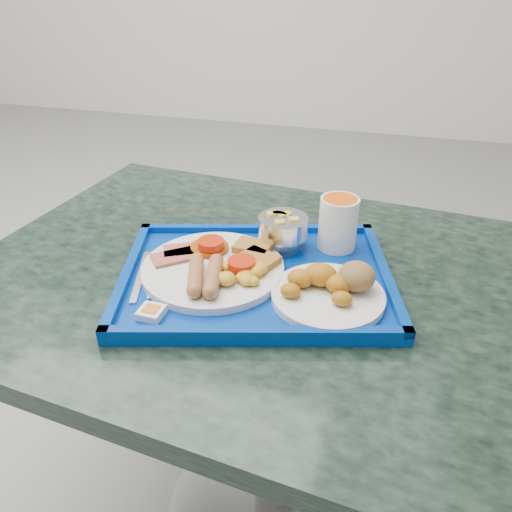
{
  "coord_description": "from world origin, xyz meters",
  "views": [
    {
      "loc": [
        1.25,
        -1.16,
        1.26
      ],
      "look_at": [
        1.05,
        -0.44,
        0.8
      ],
      "focal_mm": 35.0,
      "sensor_mm": 36.0,
      "label": 1
    }
  ],
  "objects_px": {
    "tray": "(256,278)",
    "fruit_bowl": "(283,227)",
    "table": "(282,356)",
    "juice_cup": "(338,222)",
    "bread_plate": "(331,288)",
    "main_plate": "(217,267)"
  },
  "relations": [
    {
      "from": "fruit_bowl",
      "to": "tray",
      "type": "bearing_deg",
      "value": -101.68
    },
    {
      "from": "tray",
      "to": "bread_plate",
      "type": "xyz_separation_m",
      "value": [
        0.14,
        -0.03,
        0.03
      ]
    },
    {
      "from": "tray",
      "to": "main_plate",
      "type": "distance_m",
      "value": 0.07
    },
    {
      "from": "table",
      "to": "juice_cup",
      "type": "relative_size",
      "value": 12.35
    },
    {
      "from": "bread_plate",
      "to": "fruit_bowl",
      "type": "xyz_separation_m",
      "value": [
        -0.12,
        0.15,
        0.02
      ]
    },
    {
      "from": "bread_plate",
      "to": "juice_cup",
      "type": "distance_m",
      "value": 0.18
    },
    {
      "from": "main_plate",
      "to": "fruit_bowl",
      "type": "distance_m",
      "value": 0.16
    },
    {
      "from": "tray",
      "to": "fruit_bowl",
      "type": "xyz_separation_m",
      "value": [
        0.02,
        0.11,
        0.05
      ]
    },
    {
      "from": "table",
      "to": "fruit_bowl",
      "type": "xyz_separation_m",
      "value": [
        -0.02,
        0.08,
        0.25
      ]
    },
    {
      "from": "bread_plate",
      "to": "fruit_bowl",
      "type": "relative_size",
      "value": 1.96
    },
    {
      "from": "fruit_bowl",
      "to": "table",
      "type": "bearing_deg",
      "value": -73.95
    },
    {
      "from": "bread_plate",
      "to": "table",
      "type": "bearing_deg",
      "value": 145.74
    },
    {
      "from": "table",
      "to": "main_plate",
      "type": "height_order",
      "value": "main_plate"
    },
    {
      "from": "bread_plate",
      "to": "tray",
      "type": "bearing_deg",
      "value": 166.72
    },
    {
      "from": "table",
      "to": "tray",
      "type": "height_order",
      "value": "tray"
    },
    {
      "from": "fruit_bowl",
      "to": "main_plate",
      "type": "bearing_deg",
      "value": -126.87
    },
    {
      "from": "table",
      "to": "fruit_bowl",
      "type": "height_order",
      "value": "fruit_bowl"
    },
    {
      "from": "fruit_bowl",
      "to": "juice_cup",
      "type": "bearing_deg",
      "value": 15.43
    },
    {
      "from": "tray",
      "to": "juice_cup",
      "type": "relative_size",
      "value": 5.34
    },
    {
      "from": "main_plate",
      "to": "juice_cup",
      "type": "distance_m",
      "value": 0.25
    },
    {
      "from": "main_plate",
      "to": "juice_cup",
      "type": "xyz_separation_m",
      "value": [
        0.19,
        0.15,
        0.04
      ]
    },
    {
      "from": "main_plate",
      "to": "fruit_bowl",
      "type": "relative_size",
      "value": 2.67
    }
  ]
}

